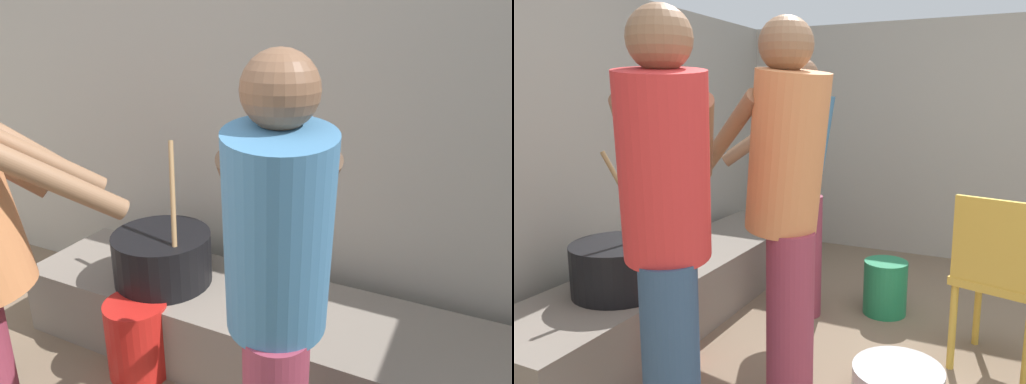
# 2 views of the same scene
# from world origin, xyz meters

# --- Properties ---
(block_enclosure_rear) EXTENTS (5.54, 0.20, 1.95)m
(block_enclosure_rear) POSITION_xyz_m (0.00, 2.48, 0.98)
(block_enclosure_rear) COLOR #9E998E
(block_enclosure_rear) RESTS_ON ground_plane
(hearth_ledge) EXTENTS (2.62, 0.60, 0.36)m
(hearth_ledge) POSITION_xyz_m (0.71, 1.96, 0.18)
(hearth_ledge) COLOR slate
(hearth_ledge) RESTS_ON ground_plane
(cooking_pot_main) EXTENTS (0.48, 0.48, 0.71)m
(cooking_pot_main) POSITION_xyz_m (0.12, 1.91, 0.49)
(cooking_pot_main) COLOR black
(cooking_pot_main) RESTS_ON hearth_ledge
(cook_in_blue_shirt) EXTENTS (0.56, 0.72, 1.55)m
(cook_in_blue_shirt) POSITION_xyz_m (1.01, 1.30, 0.88)
(cook_in_blue_shirt) COLOR #8C3347
(cook_in_blue_shirt) RESTS_ON ground_plane
(bucket_red_plastic) EXTENTS (0.29, 0.29, 0.38)m
(bucket_red_plastic) POSITION_xyz_m (0.14, 1.66, 0.19)
(bucket_red_plastic) COLOR red
(bucket_red_plastic) RESTS_ON ground_plane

